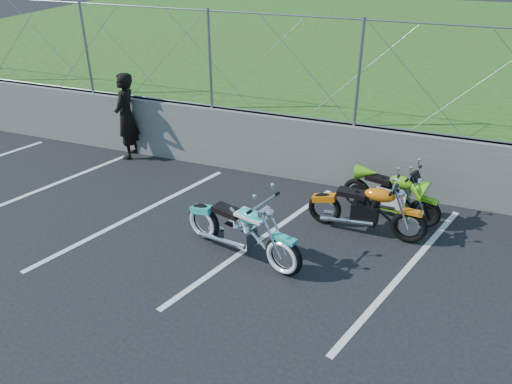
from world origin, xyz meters
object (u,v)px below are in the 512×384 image
at_px(person_standing, 126,116).
at_px(sportbike_green, 392,196).
at_px(naked_orange, 368,211).
at_px(cruiser_turquoise, 243,232).

bearing_deg(person_standing, sportbike_green, 73.01).
xyz_separation_m(naked_orange, person_standing, (-5.60, 1.33, 0.53)).
bearing_deg(naked_orange, cruiser_turquoise, -137.45).
distance_m(cruiser_turquoise, sportbike_green, 2.93).
bearing_deg(naked_orange, sportbike_green, 70.54).
xyz_separation_m(cruiser_turquoise, person_standing, (-3.88, 2.72, 0.51)).
height_order(naked_orange, sportbike_green, naked_orange).
bearing_deg(sportbike_green, person_standing, -170.93).
distance_m(cruiser_turquoise, naked_orange, 2.21).
bearing_deg(person_standing, naked_orange, 65.47).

